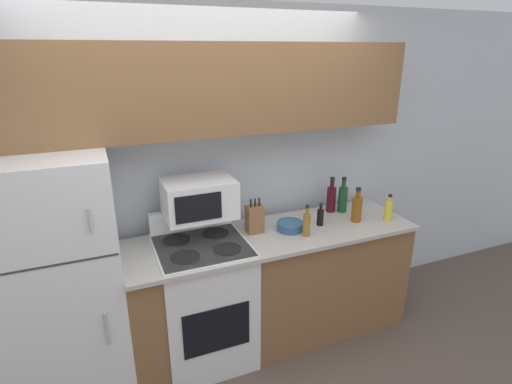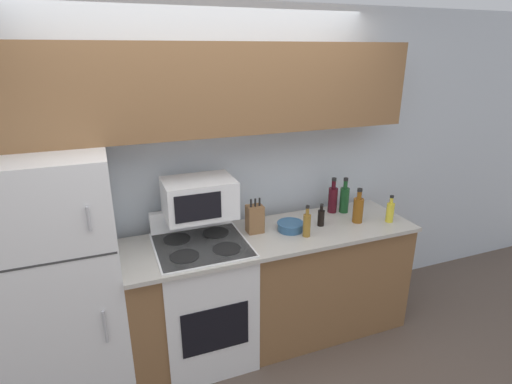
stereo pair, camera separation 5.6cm
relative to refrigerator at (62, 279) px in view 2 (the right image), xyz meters
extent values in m
plane|color=brown|center=(1.10, -0.35, -0.83)|extent=(12.00, 12.00, 0.00)
cube|color=silver|center=(1.10, 0.38, 0.44)|extent=(8.00, 0.05, 2.55)
cube|color=brown|center=(1.46, -0.04, -0.38)|extent=(2.19, 0.61, 0.90)
cube|color=#BCB7AD|center=(1.46, -0.06, 0.08)|extent=(2.19, 0.65, 0.03)
cube|color=white|center=(0.00, 0.00, 0.00)|extent=(0.73, 0.69, 1.67)
cube|color=#383838|center=(0.00, -0.34, 0.30)|extent=(0.71, 0.01, 0.01)
cylinder|color=#B7B7BC|center=(0.23, -0.36, 0.53)|extent=(0.02, 0.02, 0.14)
cylinder|color=#B7B7BC|center=(0.23, -0.36, -0.17)|extent=(0.02, 0.02, 0.22)
cube|color=brown|center=(1.10, 0.19, 1.14)|extent=(2.92, 0.34, 0.60)
cube|color=white|center=(0.91, -0.05, -0.36)|extent=(0.64, 0.61, 0.94)
cube|color=black|center=(0.91, -0.37, -0.38)|extent=(0.46, 0.01, 0.34)
cube|color=#2D2D2D|center=(0.91, -0.05, 0.10)|extent=(0.61, 0.59, 0.01)
cube|color=white|center=(0.91, 0.24, 0.19)|extent=(0.61, 0.06, 0.16)
cylinder|color=black|center=(0.76, -0.19, 0.11)|extent=(0.19, 0.19, 0.01)
cylinder|color=black|center=(1.05, -0.19, 0.11)|extent=(0.19, 0.19, 0.01)
cylinder|color=black|center=(0.76, 0.08, 0.11)|extent=(0.19, 0.19, 0.01)
cylinder|color=black|center=(1.05, 0.08, 0.11)|extent=(0.19, 0.19, 0.01)
cube|color=white|center=(0.94, 0.07, 0.41)|extent=(0.49, 0.35, 0.27)
cube|color=black|center=(0.89, -0.11, 0.41)|extent=(0.31, 0.01, 0.19)
cube|color=brown|center=(1.33, 0.02, 0.20)|extent=(0.12, 0.10, 0.21)
cylinder|color=black|center=(1.30, 0.01, 0.34)|extent=(0.01, 0.01, 0.06)
cylinder|color=black|center=(1.33, 0.01, 0.34)|extent=(0.01, 0.01, 0.06)
cylinder|color=black|center=(1.37, 0.01, 0.34)|extent=(0.01, 0.01, 0.06)
cylinder|color=#335B84|center=(1.59, -0.06, 0.13)|extent=(0.19, 0.19, 0.06)
torus|color=#335B84|center=(1.59, -0.06, 0.16)|extent=(0.20, 0.20, 0.01)
cylinder|color=#194C23|center=(2.17, 0.11, 0.20)|extent=(0.08, 0.08, 0.21)
cylinder|color=#194C23|center=(2.17, 0.11, 0.34)|extent=(0.03, 0.03, 0.07)
cylinder|color=black|center=(2.17, 0.11, 0.39)|extent=(0.04, 0.04, 0.02)
cylinder|color=gold|center=(2.40, -0.19, 0.18)|extent=(0.06, 0.06, 0.15)
cylinder|color=gold|center=(2.40, -0.19, 0.28)|extent=(0.03, 0.03, 0.05)
cylinder|color=black|center=(2.40, -0.19, 0.31)|extent=(0.03, 0.03, 0.02)
cylinder|color=olive|center=(1.66, -0.19, 0.18)|extent=(0.06, 0.06, 0.17)
cylinder|color=olive|center=(1.66, -0.19, 0.29)|extent=(0.03, 0.03, 0.05)
cylinder|color=black|center=(1.66, -0.19, 0.33)|extent=(0.03, 0.03, 0.02)
cylinder|color=black|center=(1.85, -0.06, 0.16)|extent=(0.05, 0.05, 0.13)
cylinder|color=black|center=(1.85, -0.06, 0.24)|extent=(0.02, 0.02, 0.04)
cylinder|color=black|center=(1.85, -0.06, 0.27)|extent=(0.03, 0.03, 0.01)
cylinder|color=brown|center=(2.16, -0.11, 0.20)|extent=(0.08, 0.08, 0.20)
cylinder|color=brown|center=(2.16, -0.11, 0.33)|extent=(0.04, 0.04, 0.06)
cylinder|color=black|center=(2.16, -0.11, 0.37)|extent=(0.04, 0.04, 0.02)
cylinder|color=#470F19|center=(2.08, 0.15, 0.20)|extent=(0.08, 0.08, 0.21)
cylinder|color=#470F19|center=(2.08, 0.15, 0.34)|extent=(0.03, 0.03, 0.07)
cylinder|color=black|center=(2.08, 0.15, 0.39)|extent=(0.04, 0.04, 0.02)
camera|label=1|loc=(0.31, -2.50, 1.39)|focal=28.00mm
camera|label=2|loc=(0.36, -2.52, 1.39)|focal=28.00mm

